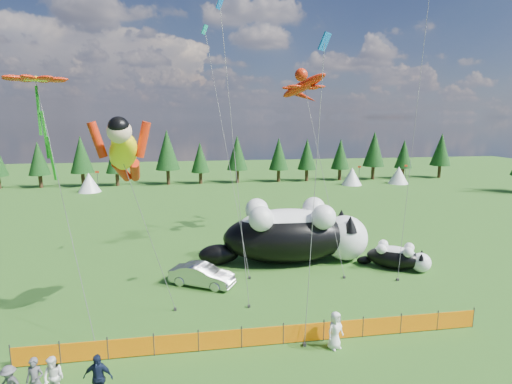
# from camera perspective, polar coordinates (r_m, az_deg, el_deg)

# --- Properties ---
(ground) EXTENTS (160.00, 160.00, 0.00)m
(ground) POSITION_cam_1_polar(r_m,az_deg,el_deg) (22.85, -0.41, -17.21)
(ground) COLOR #113D0B
(ground) RESTS_ON ground
(safety_fence) EXTENTS (22.06, 0.06, 1.10)m
(safety_fence) POSITION_cam_1_polar(r_m,az_deg,el_deg) (20.02, 0.95, -19.89)
(safety_fence) COLOR #262626
(safety_fence) RESTS_ON ground
(tree_line) EXTENTS (90.00, 4.00, 8.00)m
(tree_line) POSITION_cam_1_polar(r_m,az_deg,el_deg) (65.39, -6.30, 4.70)
(tree_line) COLOR black
(tree_line) RESTS_ON ground
(festival_tents) EXTENTS (50.00, 3.20, 2.80)m
(festival_tents) POSITION_cam_1_polar(r_m,az_deg,el_deg) (62.29, 4.13, 2.04)
(festival_tents) COLOR white
(festival_tents) RESTS_ON ground
(cat_large) EXTENTS (12.74, 4.89, 4.60)m
(cat_large) POSITION_cam_1_polar(r_m,az_deg,el_deg) (29.97, 5.51, -5.87)
(cat_large) COLOR black
(cat_large) RESTS_ON ground
(cat_small) EXTENTS (4.58, 3.57, 1.85)m
(cat_small) POSITION_cam_1_polar(r_m,az_deg,el_deg) (30.54, 19.56, -8.71)
(cat_small) COLOR black
(cat_small) RESTS_ON ground
(car) EXTENTS (4.41, 3.28, 1.39)m
(car) POSITION_cam_1_polar(r_m,az_deg,el_deg) (26.38, -7.71, -11.69)
(car) COLOR #B3B4B8
(car) RESTS_ON ground
(spectator_a) EXTENTS (0.74, 0.54, 1.86)m
(spectator_a) POSITION_cam_1_polar(r_m,az_deg,el_deg) (18.51, -29.01, -22.56)
(spectator_a) COLOR #515055
(spectator_a) RESTS_ON ground
(spectator_b) EXTENTS (0.94, 0.72, 1.72)m
(spectator_b) POSITION_cam_1_polar(r_m,az_deg,el_deg) (18.52, -26.94, -22.61)
(spectator_b) COLOR white
(spectator_b) RESTS_ON ground
(spectator_c) EXTENTS (1.20, 0.76, 1.91)m
(spectator_c) POSITION_cam_1_polar(r_m,az_deg,el_deg) (17.71, -21.64, -23.43)
(spectator_c) COLOR #121A34
(spectator_c) RESTS_ON ground
(spectator_e) EXTENTS (1.04, 0.89, 1.81)m
(spectator_e) POSITION_cam_1_polar(r_m,az_deg,el_deg) (19.99, 11.24, -18.82)
(spectator_e) COLOR white
(spectator_e) RESTS_ON ground
(superhero_kite) EXTENTS (4.82, 5.08, 11.06)m
(superhero_kite) POSITION_cam_1_polar(r_m,az_deg,el_deg) (20.09, -18.44, 5.35)
(superhero_kite) COLOR yellow
(superhero_kite) RESTS_ON ground
(gecko_kite) EXTENTS (6.54, 12.69, 15.86)m
(gecko_kite) POSITION_cam_1_polar(r_m,az_deg,el_deg) (34.38, 6.79, 14.82)
(gecko_kite) COLOR red
(gecko_kite) RESTS_ON ground
(flower_kite) EXTENTS (4.43, 4.71, 12.81)m
(flower_kite) POSITION_cam_1_polar(r_m,az_deg,el_deg) (21.95, -28.92, 13.52)
(flower_kite) COLOR red
(flower_kite) RESTS_ON ground
(diamond_kite_a) EXTENTS (1.47, 4.72, 18.09)m
(diamond_kite_a) POSITION_cam_1_polar(r_m,az_deg,el_deg) (25.50, -4.92, 23.06)
(diamond_kite_a) COLOR blue
(diamond_kite_a) RESTS_ON ground
(diamond_kite_c) EXTENTS (1.87, 2.85, 15.01)m
(diamond_kite_c) POSITION_cam_1_polar(r_m,az_deg,el_deg) (20.10, 9.69, 19.15)
(diamond_kite_c) COLOR blue
(diamond_kite_c) RESTS_ON ground
(diamond_kite_d) EXTENTS (2.75, 7.91, 18.77)m
(diamond_kite_d) POSITION_cam_1_polar(r_m,az_deg,el_deg) (32.37, -6.99, 20.30)
(diamond_kite_d) COLOR #0DA290
(diamond_kite_d) RESTS_ON ground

